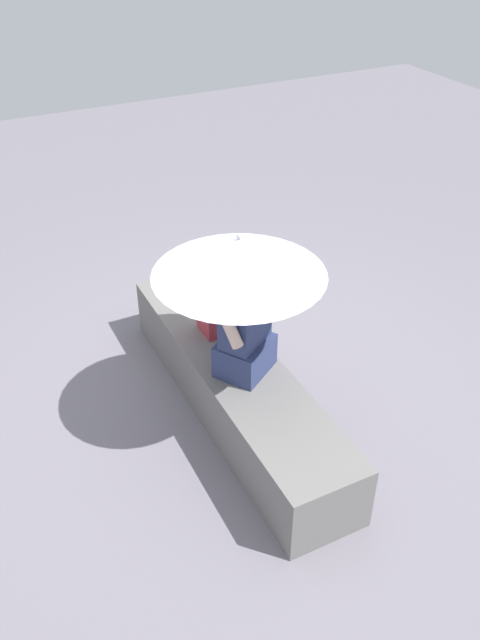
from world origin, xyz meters
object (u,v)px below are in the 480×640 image
Objects in this scene: person_seated at (245,319)px; tote_bag_canvas at (195,288)px; parasol at (239,257)px; handbag_black at (210,310)px.

person_seated reaches higher than tote_bag_canvas.
person_seated is 0.46m from parasol.
handbag_black is (-0.47, -0.02, -0.21)m from person_seated.
handbag_black reaches higher than tote_bag_canvas.
parasol is at bearing -61.84° from person_seated.
tote_bag_canvas is at bearing 174.61° from parasol.
person_seated is at bearing 118.16° from parasol.
person_seated is 2.45× the size of handbag_black.
parasol is 1.13m from tote_bag_canvas.
tote_bag_canvas is (-0.88, 0.08, -0.72)m from parasol.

